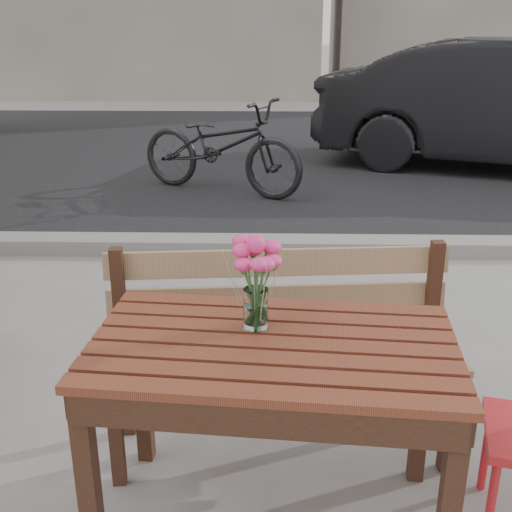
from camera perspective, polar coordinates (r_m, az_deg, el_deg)
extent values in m
cube|color=black|center=(9.01, 1.73, 9.21)|extent=(30.00, 8.00, 0.00)
cube|color=gray|center=(5.13, 1.94, 0.94)|extent=(30.00, 0.25, 0.12)
cube|color=#552416|center=(2.18, 1.53, -7.97)|extent=(1.30, 0.83, 0.03)
cube|color=black|center=(2.26, -14.64, -19.22)|extent=(0.07, 0.07, 0.73)
cube|color=black|center=(2.74, -10.10, -11.13)|extent=(0.07, 0.07, 0.73)
cube|color=black|center=(2.67, 14.56, -12.40)|extent=(0.07, 0.07, 0.73)
cube|color=#8E6649|center=(2.68, 2.34, -8.95)|extent=(1.50, 0.53, 0.03)
cube|color=#8E6649|center=(2.77, 1.95, -2.22)|extent=(1.47, 0.16, 0.40)
cube|color=black|center=(2.68, -12.39, -15.20)|extent=(0.06, 0.06, 0.48)
cube|color=black|center=(2.81, 16.90, -13.90)|extent=(0.06, 0.06, 0.48)
cube|color=black|center=(2.86, -11.75, -7.89)|extent=(0.06, 0.06, 0.90)
cube|color=black|center=(2.97, 15.15, -7.00)|extent=(0.06, 0.06, 0.90)
cylinder|color=red|center=(2.79, 19.77, -15.93)|extent=(0.03, 0.03, 0.37)
cylinder|color=red|center=(2.55, 20.17, -19.94)|extent=(0.03, 0.03, 0.37)
cylinder|color=white|center=(2.24, -0.03, -4.67)|extent=(0.09, 0.09, 0.14)
cylinder|color=#3B6F34|center=(2.21, -0.03, -2.97)|extent=(0.05, 0.05, 0.29)
imported|color=black|center=(6.84, -3.16, 9.75)|extent=(2.00, 1.43, 1.00)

